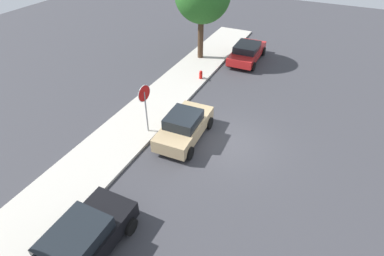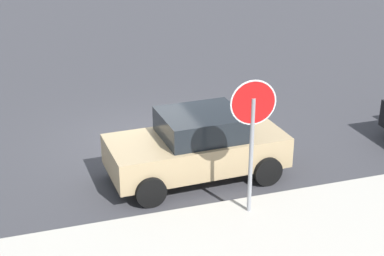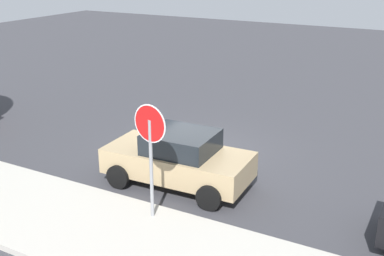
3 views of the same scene
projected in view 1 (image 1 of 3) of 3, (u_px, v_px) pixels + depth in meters
ground_plane at (230, 143)px, 15.04m from camera, size 60.00×60.00×0.00m
sidewalk_curb at (143, 116)px, 16.77m from camera, size 32.00×2.98×0.14m
stop_sign at (145, 101)px, 14.52m from camera, size 0.86×0.12×2.81m
parked_car_tan at (184, 126)px, 14.88m from camera, size 3.90×2.05×1.50m
parked_car_black at (82, 240)px, 9.84m from camera, size 3.81×2.01×1.46m
parked_car_red at (247, 52)px, 22.49m from camera, size 4.47×2.14×1.35m
fire_hydrant at (201, 75)px, 20.15m from camera, size 0.30×0.22×0.72m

